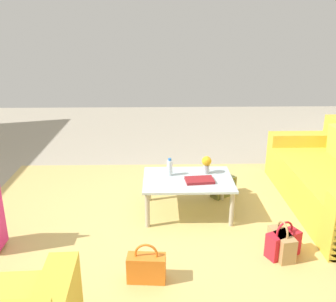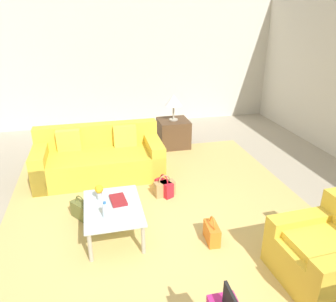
% 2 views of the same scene
% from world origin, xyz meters
% --- Properties ---
extents(ground_plane, '(12.00, 12.00, 0.00)m').
position_xyz_m(ground_plane, '(0.00, 0.00, 0.00)').
color(ground_plane, '#A89E89').
extents(area_rug, '(5.20, 4.40, 0.01)m').
position_xyz_m(area_rug, '(-0.60, 0.20, 0.00)').
color(area_rug, tan).
rests_on(area_rug, ground).
extents(coffee_table, '(0.99, 0.71, 0.42)m').
position_xyz_m(coffee_table, '(-0.40, -0.50, 0.37)').
color(coffee_table, silver).
rests_on(coffee_table, ground).
extents(water_bottle, '(0.06, 0.06, 0.20)m').
position_xyz_m(water_bottle, '(-0.20, -0.60, 0.51)').
color(water_bottle, silver).
rests_on(water_bottle, coffee_table).
extents(coffee_table_book, '(0.32, 0.22, 0.03)m').
position_xyz_m(coffee_table_book, '(-0.52, -0.42, 0.43)').
color(coffee_table_book, maroon).
rests_on(coffee_table_book, coffee_table).
extents(flower_vase, '(0.11, 0.11, 0.21)m').
position_xyz_m(flower_vase, '(-0.62, -0.65, 0.54)').
color(flower_vase, '#B2B7BC').
rests_on(flower_vase, coffee_table).
extents(handbag_red, '(0.35, 0.26, 0.36)m').
position_xyz_m(handbag_red, '(-1.22, 0.35, 0.13)').
color(handbag_red, red).
rests_on(handbag_red, ground).
extents(handbag_olive, '(0.34, 0.30, 0.36)m').
position_xyz_m(handbag_olive, '(-0.88, -0.92, 0.13)').
color(handbag_olive, olive).
rests_on(handbag_olive, ground).
extents(handbag_tan, '(0.19, 0.34, 0.36)m').
position_xyz_m(handbag_tan, '(-1.21, 0.35, 0.13)').
color(handbag_tan, tan).
rests_on(handbag_tan, ground).
extents(handbag_orange, '(0.33, 0.16, 0.36)m').
position_xyz_m(handbag_orange, '(0.03, 0.68, 0.13)').
color(handbag_orange, orange).
rests_on(handbag_orange, ground).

